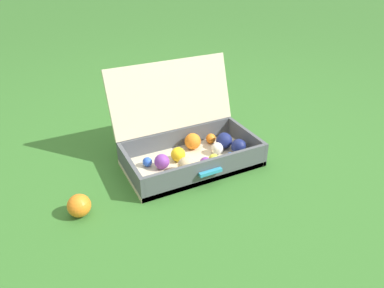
{
  "coord_description": "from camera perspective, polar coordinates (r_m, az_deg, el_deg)",
  "views": [
    {
      "loc": [
        -0.64,
        -1.24,
        0.94
      ],
      "look_at": [
        0.0,
        0.04,
        0.12
      ],
      "focal_mm": 32.75,
      "sensor_mm": 36.0,
      "label": 1
    }
  ],
  "objects": [
    {
      "name": "stray_ball_on_grass",
      "position": [
        1.47,
        -17.9,
        -9.52
      ],
      "size": [
        0.09,
        0.09,
        0.09
      ],
      "primitive_type": "sphere",
      "color": "orange",
      "rests_on": "ground"
    },
    {
      "name": "open_suitcase",
      "position": [
        1.71,
        -0.53,
        0.41
      ],
      "size": [
        0.64,
        0.48,
        0.45
      ],
      "color": "beige",
      "rests_on": "ground"
    },
    {
      "name": "ground_plane",
      "position": [
        1.68,
        0.65,
        -4.11
      ],
      "size": [
        16.0,
        16.0,
        0.0
      ],
      "primitive_type": "plane",
      "color": "#336B28"
    }
  ]
}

